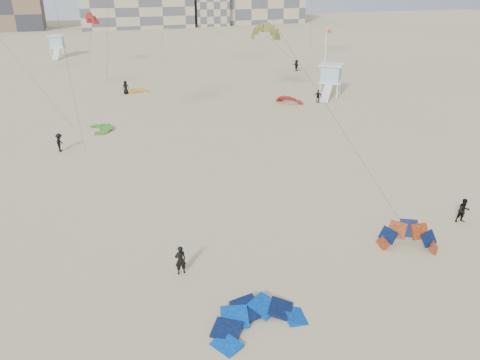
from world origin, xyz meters
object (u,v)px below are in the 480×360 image
object	(u,v)px
kite_ground_blue	(257,325)
kitesurfer_main	(180,260)
lifeguard_tower_near	(331,80)
kite_ground_orange	(407,246)

from	to	relation	value
kite_ground_blue	kitesurfer_main	distance (m)	5.77
kite_ground_blue	lifeguard_tower_near	size ratio (longest dim) A/B	0.72
kite_ground_blue	kite_ground_orange	xyz separation A→B (m)	(10.85, 3.62, 0.00)
kitesurfer_main	kite_ground_blue	bearing A→B (deg)	110.28
kite_ground_orange	kitesurfer_main	xyz separation A→B (m)	(-13.39, 1.49, 0.85)
kite_ground_blue	lifeguard_tower_near	xyz separation A→B (m)	(24.20, 38.52, 2.06)
kite_ground_blue	kitesurfer_main	xyz separation A→B (m)	(-2.54, 5.11, 0.85)
lifeguard_tower_near	kitesurfer_main	bearing A→B (deg)	-90.74
kitesurfer_main	lifeguard_tower_near	size ratio (longest dim) A/B	0.27
kite_ground_blue	kitesurfer_main	bearing A→B (deg)	104.60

